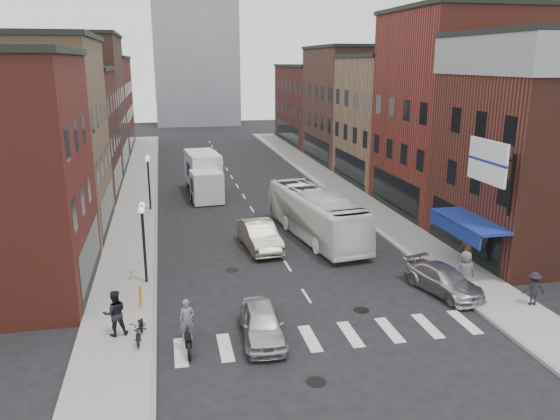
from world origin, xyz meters
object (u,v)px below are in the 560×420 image
(billboard_sign, at_px, (489,163))
(curb_car, at_px, (444,280))
(bike_rack, at_px, (140,297))
(box_truck, at_px, (204,175))
(sedan_left_far, at_px, (260,236))
(ped_right_b, at_px, (469,250))
(parked_bicycle, at_px, (140,329))
(streetlamp_near, at_px, (143,228))
(ped_right_c, at_px, (465,271))
(ped_left_solo, at_px, (115,313))
(transit_bus, at_px, (316,214))
(motorcycle_rider, at_px, (187,327))
(ped_right_a, at_px, (534,289))
(sedan_left_near, at_px, (262,323))
(streetlamp_far, at_px, (148,172))

(billboard_sign, xyz_separation_m, curb_car, (-2.09, -0.50, -5.49))
(bike_rack, relative_size, box_truck, 0.10)
(billboard_sign, height_order, sedan_left_far, billboard_sign)
(ped_right_b, bearing_deg, parked_bicycle, 43.13)
(streetlamp_near, distance_m, ped_right_c, 15.51)
(parked_bicycle, height_order, ped_left_solo, ped_left_solo)
(box_truck, distance_m, ped_left_solo, 24.10)
(box_truck, bearing_deg, parked_bicycle, -105.87)
(transit_bus, xyz_separation_m, sedan_left_far, (-3.81, -1.43, -0.69))
(bike_rack, distance_m, ped_right_c, 15.09)
(motorcycle_rider, xyz_separation_m, ped_right_c, (13.10, 2.63, 0.14))
(transit_bus, bearing_deg, box_truck, 107.31)
(ped_left_solo, distance_m, ped_right_c, 15.89)
(ped_right_c, bearing_deg, transit_bus, -56.30)
(box_truck, bearing_deg, ped_right_a, -68.12)
(bike_rack, bearing_deg, streetlamp_near, 85.76)
(bike_rack, xyz_separation_m, motorcycle_rider, (1.90, -4.22, 0.44))
(transit_bus, xyz_separation_m, ped_right_b, (6.54, -6.81, -0.48))
(billboard_sign, xyz_separation_m, ped_left_solo, (-17.04, -1.85, -5.04))
(ped_right_b, bearing_deg, sedan_left_near, 51.34)
(curb_car, bearing_deg, ped_left_solo, 171.68)
(streetlamp_near, height_order, box_truck, streetlamp_near)
(bike_rack, height_order, ped_right_c, ped_right_c)
(parked_bicycle, distance_m, ped_right_c, 15.00)
(curb_car, height_order, parked_bicycle, curb_car)
(sedan_left_near, height_order, ped_right_c, ped_right_c)
(box_truck, distance_m, parked_bicycle, 24.55)
(transit_bus, height_order, sedan_left_near, transit_bus)
(streetlamp_near, xyz_separation_m, ped_right_b, (16.76, -1.31, -1.89))
(billboard_sign, relative_size, curb_car, 0.84)
(sedan_left_near, distance_m, ped_left_solo, 5.83)
(box_truck, bearing_deg, streetlamp_far, -141.53)
(transit_bus, xyz_separation_m, ped_right_a, (6.78, -11.83, -0.58))
(streetlamp_far, bearing_deg, ped_left_solo, -93.13)
(parked_bicycle, bearing_deg, transit_bus, 52.29)
(transit_bus, distance_m, ped_right_a, 13.65)
(motorcycle_rider, height_order, parked_bicycle, motorcycle_rider)
(streetlamp_near, distance_m, ped_right_b, 16.92)
(streetlamp_near, bearing_deg, parked_bicycle, -90.96)
(ped_right_b, height_order, ped_right_c, ped_right_c)
(motorcycle_rider, distance_m, ped_right_b, 16.07)
(billboard_sign, relative_size, box_truck, 0.46)
(billboard_sign, distance_m, transit_bus, 11.65)
(bike_rack, height_order, ped_right_a, ped_right_a)
(bike_rack, bearing_deg, ped_left_solo, -107.93)
(streetlamp_near, distance_m, bike_rack, 3.59)
(box_truck, bearing_deg, bike_rack, -107.72)
(sedan_left_near, height_order, sedan_left_far, sedan_left_far)
(bike_rack, relative_size, parked_bicycle, 0.44)
(sedan_left_far, height_order, parked_bicycle, sedan_left_far)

